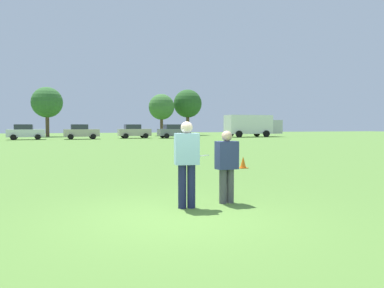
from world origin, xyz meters
TOP-DOWN VIEW (x-y plane):
  - ground_plane at (0.00, 0.00)m, footprint 157.06×157.06m
  - player_thrower at (0.38, 0.67)m, footprint 0.53×0.35m
  - player_defender at (1.37, 0.87)m, footprint 0.49×0.30m
  - frisbee at (0.71, 0.62)m, footprint 0.27×0.27m
  - traffic_cone at (4.66, 6.86)m, footprint 0.32×0.32m
  - parked_car_center at (-7.08, 41.44)m, footprint 4.27×2.35m
  - parked_car_mid_right at (-0.78, 41.09)m, footprint 4.27×2.35m
  - parked_car_near_right at (5.96, 42.44)m, footprint 4.27×2.35m
  - parked_car_far_right at (11.00, 41.08)m, footprint 4.27×2.35m
  - box_truck at (23.32, 42.58)m, footprint 8.59×3.24m
  - tree_center_elm at (-5.32, 53.09)m, footprint 4.56×4.56m
  - tree_east_birch at (12.06, 52.49)m, footprint 4.16×4.16m
  - tree_east_oak at (17.17, 54.64)m, footprint 4.82×4.82m

SIDE VIEW (x-z plane):
  - ground_plane at x=0.00m, z-range 0.00..0.00m
  - traffic_cone at x=4.66m, z-range -0.01..0.47m
  - player_defender at x=1.37m, z-range 0.10..1.70m
  - parked_car_center at x=-7.08m, z-range 0.01..1.83m
  - parked_car_mid_right at x=-0.78m, z-range 0.01..1.83m
  - parked_car_near_right at x=5.96m, z-range 0.01..1.83m
  - parked_car_far_right at x=11.00m, z-range 0.01..1.83m
  - player_thrower at x=0.38m, z-range 0.12..1.92m
  - frisbee at x=0.71m, z-range 1.05..1.13m
  - box_truck at x=23.32m, z-range 0.16..3.34m
  - tree_east_birch at x=12.06m, z-range 1.27..8.03m
  - tree_center_elm at x=-5.32m, z-range 1.39..8.80m
  - tree_east_oak at x=17.17m, z-range 1.47..9.31m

